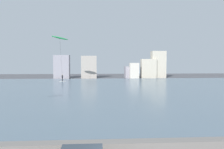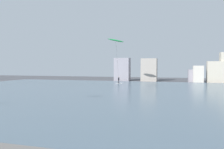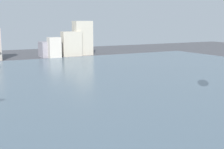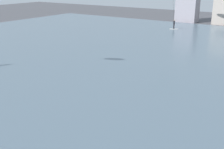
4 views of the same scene
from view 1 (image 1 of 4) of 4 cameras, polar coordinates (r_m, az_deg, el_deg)
water_bay at (r=38.03m, az=-1.66°, el=-4.06°), size 84.00×52.00×0.10m
far_shore_buildings at (r=66.54m, az=0.73°, el=1.78°), size 31.88×5.35×7.76m
kitesurfer_green at (r=53.70m, az=-12.65°, el=8.02°), size 3.84×3.68×10.52m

